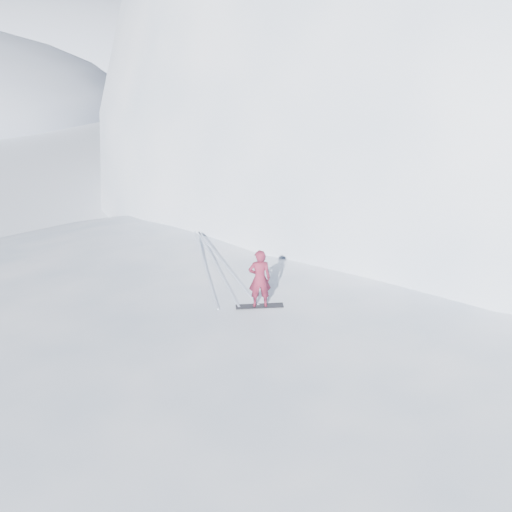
{
  "coord_description": "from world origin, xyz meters",
  "views": [
    {
      "loc": [
        -0.77,
        -9.47,
        9.44
      ],
      "look_at": [
        0.54,
        3.61,
        3.5
      ],
      "focal_mm": 35.0,
      "sensor_mm": 36.0,
      "label": 1
    }
  ],
  "objects": [
    {
      "name": "wind_bumps",
      "position": [
        -0.56,
        2.12,
        0.0
      ],
      "size": [
        16.0,
        14.4,
        1.0
      ],
      "color": "white",
      "rests_on": "ground"
    },
    {
      "name": "near_ridge",
      "position": [
        1.0,
        3.0,
        0.0
      ],
      "size": [
        36.0,
        28.0,
        4.8
      ],
      "primitive_type": "ellipsoid",
      "color": "white",
      "rests_on": "ground"
    },
    {
      "name": "snowboard",
      "position": [
        0.54,
        2.61,
        2.41
      ],
      "size": [
        1.34,
        0.27,
        0.02
      ],
      "primitive_type": "cube",
      "rotation": [
        0.0,
        0.0,
        -0.01
      ],
      "color": "black",
      "rests_on": "near_ridge"
    },
    {
      "name": "summit_peak",
      "position": [
        22.0,
        26.0,
        0.0
      ],
      "size": [
        60.0,
        56.0,
        56.0
      ],
      "primitive_type": "ellipsoid",
      "color": "white",
      "rests_on": "ground"
    },
    {
      "name": "far_ridge_c",
      "position": [
        -40.0,
        110.0,
        0.0
      ],
      "size": [
        140.0,
        90.0,
        36.0
      ],
      "primitive_type": "ellipsoid",
      "color": "white",
      "rests_on": "ground"
    },
    {
      "name": "peak_shoulder",
      "position": [
        10.0,
        20.0,
        0.0
      ],
      "size": [
        28.0,
        24.0,
        18.0
      ],
      "primitive_type": "ellipsoid",
      "color": "white",
      "rests_on": "ground"
    },
    {
      "name": "snowboarder",
      "position": [
        0.54,
        2.61,
        3.27
      ],
      "size": [
        0.62,
        0.41,
        1.69
      ],
      "primitive_type": "imported",
      "rotation": [
        0.0,
        0.0,
        3.13
      ],
      "color": "maroon",
      "rests_on": "snowboard"
    },
    {
      "name": "ground",
      "position": [
        0.0,
        0.0,
        0.0
      ],
      "size": [
        400.0,
        400.0,
        0.0
      ],
      "primitive_type": "plane",
      "color": "white",
      "rests_on": "ground"
    },
    {
      "name": "board_tracks",
      "position": [
        -0.64,
        5.53,
        2.42
      ],
      "size": [
        1.91,
        5.96,
        0.04
      ],
      "color": "silver",
      "rests_on": "ground"
    }
  ]
}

